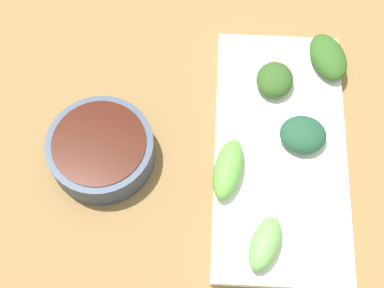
% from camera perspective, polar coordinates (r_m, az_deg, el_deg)
% --- Properties ---
extents(tabletop, '(2.10, 2.10, 0.02)m').
position_cam_1_polar(tabletop, '(0.66, 1.19, -0.93)').
color(tabletop, olive).
rests_on(tabletop, ground).
extents(sauce_bowl, '(0.12, 0.12, 0.04)m').
position_cam_1_polar(sauce_bowl, '(0.64, -9.18, -0.53)').
color(sauce_bowl, '#374358').
rests_on(sauce_bowl, tabletop).
extents(serving_plate, '(0.15, 0.31, 0.01)m').
position_cam_1_polar(serving_plate, '(0.65, 8.97, -0.72)').
color(serving_plate, white).
rests_on(serving_plate, tabletop).
extents(broccoli_leafy_0, '(0.05, 0.06, 0.02)m').
position_cam_1_polar(broccoli_leafy_0, '(0.68, 8.44, 6.49)').
color(broccoli_leafy_0, '#2D521E').
rests_on(broccoli_leafy_0, serving_plate).
extents(broccoli_leafy_1, '(0.06, 0.05, 0.02)m').
position_cam_1_polar(broccoli_leafy_1, '(0.65, 11.25, 0.95)').
color(broccoli_leafy_1, '#1E4B32').
rests_on(broccoli_leafy_1, serving_plate).
extents(broccoli_stalk_2, '(0.05, 0.07, 0.03)m').
position_cam_1_polar(broccoli_stalk_2, '(0.59, 7.46, -10.02)').
color(broccoli_stalk_2, '#68A852').
rests_on(broccoli_stalk_2, serving_plate).
extents(broccoli_stalk_3, '(0.04, 0.08, 0.03)m').
position_cam_1_polar(broccoli_stalk_3, '(0.62, 3.72, -2.53)').
color(broccoli_stalk_3, '#5DA740').
rests_on(broccoli_stalk_3, serving_plate).
extents(broccoli_leafy_4, '(0.06, 0.08, 0.02)m').
position_cam_1_polar(broccoli_leafy_4, '(0.70, 13.70, 8.59)').
color(broccoli_leafy_4, '#2E5A20').
rests_on(broccoli_leafy_4, serving_plate).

